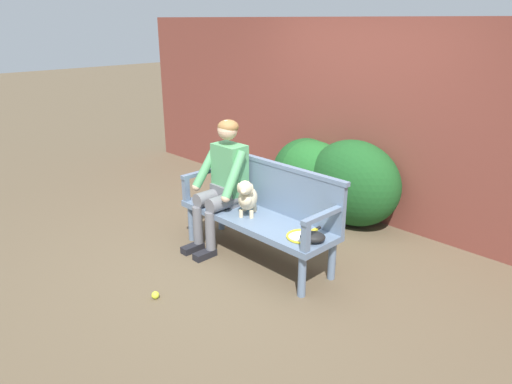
% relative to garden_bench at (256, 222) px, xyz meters
% --- Properties ---
extents(ground_plane, '(40.00, 40.00, 0.00)m').
position_rel_garden_bench_xyz_m(ground_plane, '(0.00, 0.00, -0.39)').
color(ground_plane, brown).
extents(brick_garden_fence, '(8.00, 0.30, 2.27)m').
position_rel_garden_bench_xyz_m(brick_garden_fence, '(0.00, 1.80, 0.74)').
color(brick_garden_fence, brown).
rests_on(brick_garden_fence, ground).
extents(hedge_bush_far_left, '(1.11, 0.76, 0.87)m').
position_rel_garden_bench_xyz_m(hedge_bush_far_left, '(-0.44, 1.40, 0.05)').
color(hedge_bush_far_left, '#1E5B23').
rests_on(hedge_bush_far_left, ground).
extents(hedge_bush_mid_left, '(0.87, 0.82, 0.57)m').
position_rel_garden_bench_xyz_m(hedge_bush_mid_left, '(-0.50, 1.44, -0.11)').
color(hedge_bush_mid_left, '#337538').
rests_on(hedge_bush_mid_left, ground).
extents(hedge_bush_far_right, '(1.13, 0.79, 0.99)m').
position_rel_garden_bench_xyz_m(hedge_bush_far_right, '(0.16, 1.39, 0.10)').
color(hedge_bush_far_right, '#194C1E').
rests_on(hedge_bush_far_right, ground).
extents(hedge_bush_mid_right, '(0.85, 0.82, 0.87)m').
position_rel_garden_bench_xyz_m(hedge_bush_mid_right, '(-0.59, 1.45, 0.04)').
color(hedge_bush_mid_right, '#194C1E').
rests_on(hedge_bush_mid_right, ground).
extents(garden_bench, '(1.71, 0.54, 0.45)m').
position_rel_garden_bench_xyz_m(garden_bench, '(0.00, 0.00, 0.00)').
color(garden_bench, slate).
rests_on(garden_bench, ground).
extents(bench_backrest, '(1.75, 0.06, 0.50)m').
position_rel_garden_bench_xyz_m(bench_backrest, '(0.00, 0.24, 0.31)').
color(bench_backrest, slate).
rests_on(bench_backrest, garden_bench).
extents(bench_armrest_left_end, '(0.06, 0.54, 0.28)m').
position_rel_garden_bench_xyz_m(bench_armrest_left_end, '(-0.81, -0.09, 0.26)').
color(bench_armrest_left_end, slate).
rests_on(bench_armrest_left_end, garden_bench).
extents(bench_armrest_right_end, '(0.06, 0.54, 0.28)m').
position_rel_garden_bench_xyz_m(bench_armrest_right_end, '(0.81, -0.09, 0.26)').
color(bench_armrest_right_end, slate).
rests_on(bench_armrest_right_end, garden_bench).
extents(person_seated, '(0.56, 0.67, 1.32)m').
position_rel_garden_bench_xyz_m(person_seated, '(-0.45, -0.02, 0.33)').
color(person_seated, black).
rests_on(person_seated, ground).
extents(dog_on_bench, '(0.31, 0.37, 0.39)m').
position_rel_garden_bench_xyz_m(dog_on_bench, '(-0.07, -0.05, 0.25)').
color(dog_on_bench, beige).
rests_on(dog_on_bench, garden_bench).
extents(tennis_racket, '(0.30, 0.56, 0.03)m').
position_rel_garden_bench_xyz_m(tennis_racket, '(0.62, -0.01, 0.07)').
color(tennis_racket, yellow).
rests_on(tennis_racket, garden_bench).
extents(baseball_glove, '(0.28, 0.27, 0.09)m').
position_rel_garden_bench_xyz_m(baseball_glove, '(0.74, -0.05, 0.10)').
color(baseball_glove, black).
rests_on(baseball_glove, garden_bench).
extents(tennis_ball, '(0.07, 0.07, 0.07)m').
position_rel_garden_bench_xyz_m(tennis_ball, '(-0.07, -1.13, -0.36)').
color(tennis_ball, '#CCDB33').
rests_on(tennis_ball, ground).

